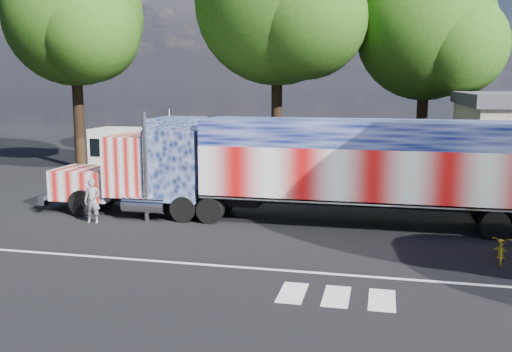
% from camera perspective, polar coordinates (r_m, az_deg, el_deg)
% --- Properties ---
extents(ground, '(100.00, 100.00, 0.00)m').
position_cam_1_polar(ground, '(20.97, -1.83, -6.43)').
color(ground, black).
extents(lane_markings, '(30.00, 2.67, 0.01)m').
position_cam_1_polar(lane_markings, '(17.09, 0.56, -10.10)').
color(lane_markings, silver).
rests_on(lane_markings, ground).
extents(semi_truck, '(21.28, 3.36, 4.54)m').
position_cam_1_polar(semi_truck, '(23.36, 5.25, 1.02)').
color(semi_truck, black).
rests_on(semi_truck, ground).
extents(coach_bus, '(10.84, 2.52, 3.15)m').
position_cam_1_polar(coach_bus, '(31.73, -6.88, 1.90)').
color(coach_bus, silver).
rests_on(coach_bus, ground).
extents(woman, '(0.73, 0.55, 1.83)m').
position_cam_1_polar(woman, '(24.28, -16.06, -2.40)').
color(woman, slate).
rests_on(woman, ground).
extents(bicycle, '(0.88, 1.80, 0.90)m').
position_cam_1_polar(bicycle, '(20.00, 23.33, -6.64)').
color(bicycle, gold).
rests_on(bicycle, ground).
extents(tree_n_mid, '(11.03, 10.51, 16.01)m').
position_cam_1_polar(tree_n_mid, '(37.71, 2.40, 16.92)').
color(tree_n_mid, black).
rests_on(tree_n_mid, ground).
extents(tree_ne_a, '(9.22, 8.78, 13.34)m').
position_cam_1_polar(tree_ne_a, '(38.68, 16.86, 13.66)').
color(tree_ne_a, black).
rests_on(tree_ne_a, ground).
extents(tree_nw_a, '(9.40, 8.95, 14.42)m').
position_cam_1_polar(tree_nw_a, '(39.99, -17.60, 14.90)').
color(tree_nw_a, black).
rests_on(tree_nw_a, ground).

